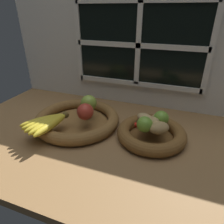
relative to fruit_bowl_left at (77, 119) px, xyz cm
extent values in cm
cube|color=olive|center=(19.26, 1.80, -3.82)|extent=(140.00, 90.00, 3.00)
cube|color=silver|center=(19.26, 31.80, 25.18)|extent=(140.00, 3.00, 55.00)
cube|color=black|center=(19.26, 29.90, 28.68)|extent=(64.00, 0.80, 38.00)
cube|color=white|center=(19.26, 29.30, 28.68)|extent=(2.40, 1.20, 38.00)
cube|color=white|center=(19.26, 29.30, 28.68)|extent=(64.00, 1.20, 2.40)
cube|color=white|center=(-12.74, 29.30, 28.68)|extent=(2.40, 1.20, 40.40)
cube|color=white|center=(51.26, 29.30, 28.68)|extent=(2.40, 1.20, 40.40)
cube|color=white|center=(19.26, 29.30, 47.68)|extent=(64.00, 1.20, 2.40)
cube|color=white|center=(19.26, 29.30, 9.68)|extent=(64.00, 1.20, 2.40)
cylinder|color=brown|center=(0.00, 0.00, -1.82)|extent=(26.72, 26.72, 1.00)
torus|color=brown|center=(0.00, 0.00, 0.18)|extent=(37.59, 37.59, 5.01)
cylinder|color=brown|center=(33.38, 0.00, -1.82)|extent=(18.28, 18.28, 1.00)
torus|color=brown|center=(33.38, 0.00, 0.18)|extent=(27.30, 27.30, 5.01)
sphere|color=#8CAD3D|center=(3.50, 5.33, 6.34)|extent=(7.30, 7.30, 7.30)
sphere|color=#B73828|center=(5.84, -2.70, 6.19)|extent=(7.01, 7.01, 7.01)
ellipsoid|color=gold|center=(-8.24, -11.94, 4.26)|extent=(14.03, 16.11, 3.16)
ellipsoid|color=gold|center=(-7.14, -12.71, 4.26)|extent=(12.11, 17.27, 3.16)
ellipsoid|color=gold|center=(-5.95, -13.32, 4.26)|extent=(9.92, 18.07, 3.16)
ellipsoid|color=gold|center=(-4.67, -13.74, 4.26)|extent=(7.52, 18.47, 3.16)
ellipsoid|color=gold|center=(-3.35, -13.97, 4.26)|extent=(4.96, 18.48, 3.16)
sphere|color=brown|center=(-2.44, -4.89, 4.26)|extent=(2.84, 2.84, 2.84)
ellipsoid|color=#A38451|center=(35.19, 3.99, 4.80)|extent=(6.82, 5.80, 4.22)
ellipsoid|color=tan|center=(30.12, 2.54, 4.77)|extent=(9.23, 7.61, 4.18)
ellipsoid|color=tan|center=(33.38, 0.00, 4.99)|extent=(8.09, 7.39, 4.60)
ellipsoid|color=#A38451|center=(36.28, -2.90, 4.97)|extent=(9.59, 8.93, 4.56)
sphere|color=#6B9E33|center=(31.04, -3.51, 5.73)|extent=(6.09, 6.09, 6.09)
sphere|color=#6B9E33|center=(36.11, 3.51, 5.69)|extent=(6.01, 6.01, 6.01)
cone|color=red|center=(32.45, -0.31, 3.75)|extent=(11.74, 5.68, 2.13)
camera|label=1|loc=(41.81, -68.03, 44.02)|focal=32.05mm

